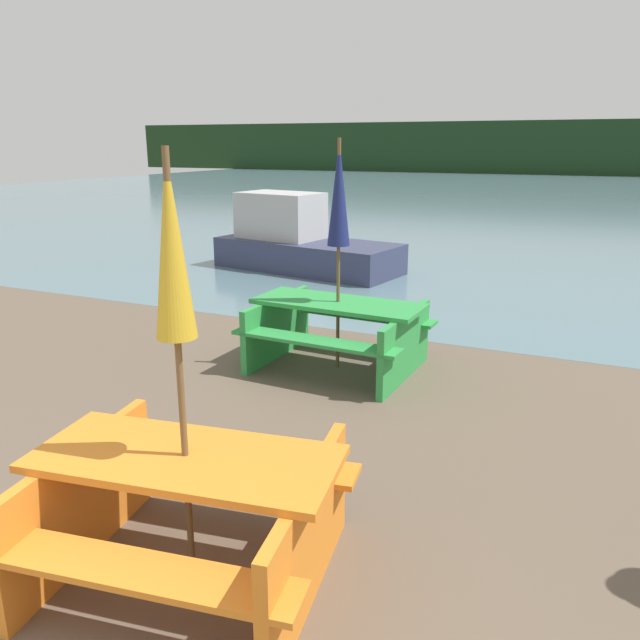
% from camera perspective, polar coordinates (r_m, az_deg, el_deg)
% --- Properties ---
extents(water, '(60.00, 50.00, 0.00)m').
position_cam_1_polar(water, '(32.35, 20.67, 10.73)').
color(water, slate).
rests_on(water, ground_plane).
extents(far_treeline, '(80.00, 1.60, 4.00)m').
position_cam_1_polar(far_treeline, '(52.23, 22.66, 14.34)').
color(far_treeline, '#193319').
rests_on(far_treeline, water).
extents(picnic_table_orange, '(1.84, 1.62, 0.75)m').
position_cam_1_polar(picnic_table_orange, '(3.63, -11.94, -16.13)').
color(picnic_table_orange, orange).
rests_on(picnic_table_orange, ground_plane).
extents(picnic_table_green, '(1.85, 1.45, 0.74)m').
position_cam_1_polar(picnic_table_green, '(6.67, 1.64, -0.65)').
color(picnic_table_green, green).
rests_on(picnic_table_green, ground_plane).
extents(umbrella_gold, '(0.21, 0.21, 2.34)m').
position_cam_1_polar(umbrella_gold, '(3.13, -13.37, 5.75)').
color(umbrella_gold, brown).
rests_on(umbrella_gold, ground_plane).
extents(umbrella_navy, '(0.23, 0.23, 2.40)m').
position_cam_1_polar(umbrella_navy, '(6.42, 1.74, 11.25)').
color(umbrella_navy, brown).
rests_on(umbrella_navy, ground_plane).
extents(boat, '(3.74, 1.99, 1.44)m').
position_cam_1_polar(boat, '(12.04, -1.95, 7.10)').
color(boat, '#333856').
rests_on(boat, water).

